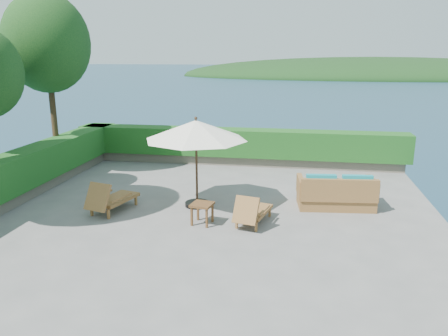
% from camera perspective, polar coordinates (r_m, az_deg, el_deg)
% --- Properties ---
extents(ground, '(12.00, 12.00, 0.00)m').
position_cam_1_polar(ground, '(11.38, -2.19, -6.30)').
color(ground, gray).
rests_on(ground, ground).
extents(foundation, '(12.00, 12.00, 3.00)m').
position_cam_1_polar(foundation, '(12.02, -2.12, -13.23)').
color(foundation, '#4E483E').
rests_on(foundation, ocean).
extents(ocean, '(600.00, 600.00, 0.00)m').
position_cam_1_polar(ocean, '(12.76, -2.05, -18.99)').
color(ocean, '#173149').
rests_on(ocean, ground).
extents(offshore_island, '(126.00, 57.60, 12.60)m').
position_cam_1_polar(offshore_island, '(152.27, 18.79, 11.22)').
color(offshore_island, black).
rests_on(offshore_island, ocean).
extents(planter_wall_far, '(12.00, 0.60, 0.36)m').
position_cam_1_polar(planter_wall_far, '(16.61, 1.81, 1.10)').
color(planter_wall_far, '#716B5B').
rests_on(planter_wall_far, ground).
extents(planter_wall_left, '(0.60, 12.00, 0.36)m').
position_cam_1_polar(planter_wall_left, '(13.58, -26.03, -3.52)').
color(planter_wall_left, '#716B5B').
rests_on(planter_wall_left, ground).
extents(hedge_far, '(12.40, 0.90, 1.00)m').
position_cam_1_polar(hedge_far, '(16.46, 1.83, 3.36)').
color(hedge_far, '#154B16').
rests_on(hedge_far, planter_wall_far).
extents(hedge_left, '(0.90, 12.40, 1.00)m').
position_cam_1_polar(hedge_left, '(13.41, -26.35, -0.80)').
color(hedge_left, '#154B16').
rests_on(hedge_left, planter_wall_left).
extents(tree_far, '(2.80, 2.80, 6.03)m').
position_cam_1_polar(tree_far, '(15.90, -22.16, 14.82)').
color(tree_far, '#44301A').
rests_on(tree_far, ground).
extents(patio_umbrella, '(2.81, 2.81, 2.48)m').
position_cam_1_polar(patio_umbrella, '(11.62, -3.68, 4.85)').
color(patio_umbrella, black).
rests_on(patio_umbrella, ground).
extents(lounge_left, '(1.02, 1.67, 0.90)m').
position_cam_1_polar(lounge_left, '(11.93, -14.61, -3.87)').
color(lounge_left, olive).
rests_on(lounge_left, ground).
extents(lounge_right, '(0.90, 1.52, 0.82)m').
position_cam_1_polar(lounge_right, '(10.76, 3.69, -5.63)').
color(lounge_right, olive).
rests_on(lounge_right, ground).
extents(side_table, '(0.58, 0.58, 0.53)m').
position_cam_1_polar(side_table, '(10.74, -2.88, -5.12)').
color(side_table, brown).
rests_on(side_table, ground).
extents(wicker_loveseat, '(2.15, 1.26, 1.01)m').
position_cam_1_polar(wicker_loveseat, '(12.25, 14.43, -3.30)').
color(wicker_loveseat, olive).
rests_on(wicker_loveseat, ground).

